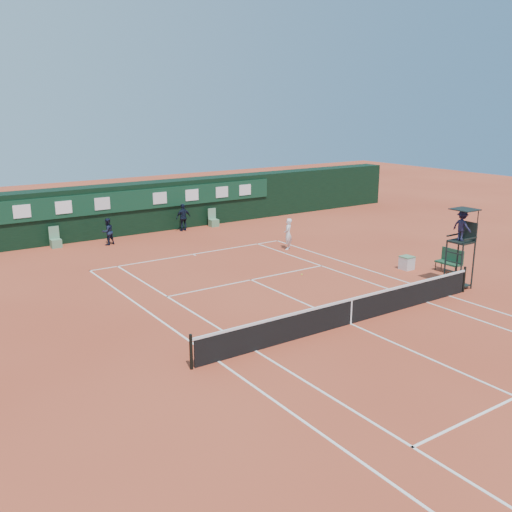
{
  "coord_description": "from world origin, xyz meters",
  "views": [
    {
      "loc": [
        -13.52,
        -13.85,
        7.56
      ],
      "look_at": [
        -0.0,
        6.0,
        1.2
      ],
      "focal_mm": 40.0,
      "sensor_mm": 36.0,
      "label": 1
    }
  ],
  "objects_px": {
    "tennis_net": "(351,310)",
    "cooler": "(407,263)",
    "player_bench": "(450,260)",
    "player": "(288,234)",
    "umpire_chair": "(462,232)"
  },
  "relations": [
    {
      "from": "player_bench",
      "to": "cooler",
      "type": "relative_size",
      "value": 1.86
    },
    {
      "from": "umpire_chair",
      "to": "cooler",
      "type": "relative_size",
      "value": 5.3
    },
    {
      "from": "tennis_net",
      "to": "cooler",
      "type": "relative_size",
      "value": 20.0
    },
    {
      "from": "tennis_net",
      "to": "umpire_chair",
      "type": "relative_size",
      "value": 3.77
    },
    {
      "from": "player_bench",
      "to": "player",
      "type": "bearing_deg",
      "value": 115.13
    },
    {
      "from": "umpire_chair",
      "to": "cooler",
      "type": "bearing_deg",
      "value": 82.16
    },
    {
      "from": "umpire_chair",
      "to": "player",
      "type": "bearing_deg",
      "value": 101.15
    },
    {
      "from": "tennis_net",
      "to": "player_bench",
      "type": "height_order",
      "value": "same"
    },
    {
      "from": "tennis_net",
      "to": "player_bench",
      "type": "bearing_deg",
      "value": 14.83
    },
    {
      "from": "tennis_net",
      "to": "player_bench",
      "type": "distance_m",
      "value": 8.7
    },
    {
      "from": "player",
      "to": "umpire_chair",
      "type": "bearing_deg",
      "value": 57.72
    },
    {
      "from": "umpire_chair",
      "to": "player",
      "type": "height_order",
      "value": "umpire_chair"
    },
    {
      "from": "cooler",
      "to": "player",
      "type": "height_order",
      "value": "player"
    },
    {
      "from": "umpire_chair",
      "to": "player_bench",
      "type": "bearing_deg",
      "value": 44.63
    },
    {
      "from": "player_bench",
      "to": "tennis_net",
      "type": "bearing_deg",
      "value": -165.17
    }
  ]
}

